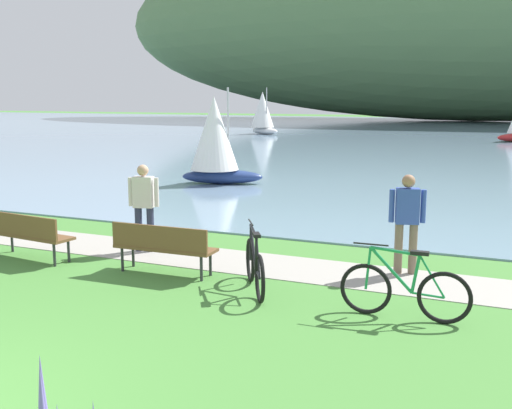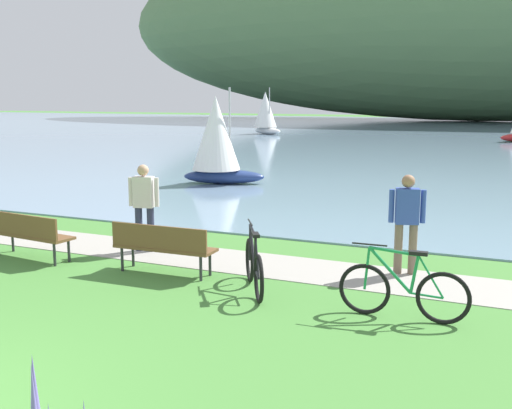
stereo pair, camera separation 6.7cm
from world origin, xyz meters
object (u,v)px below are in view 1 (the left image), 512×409
at_px(park_bench_further_along, 163,245).
at_px(sailboat_nearest_to_shore, 215,139).
at_px(bicycle_beside_path, 255,266).
at_px(person_on_the_grass, 144,202).
at_px(person_at_shoreline, 407,218).
at_px(sailboat_mid_bay, 263,112).
at_px(park_bench_near_camera, 28,232).
at_px(bicycle_leaning_near_bench, 404,291).

height_order(park_bench_further_along, sailboat_nearest_to_shore, sailboat_nearest_to_shore).
relative_size(bicycle_beside_path, sailboat_nearest_to_shore, 0.47).
xyz_separation_m(bicycle_beside_path, person_on_the_grass, (-2.96, 1.41, 0.58)).
height_order(park_bench_further_along, person_at_shoreline, person_at_shoreline).
distance_m(person_at_shoreline, sailboat_mid_bay, 39.55).
relative_size(park_bench_near_camera, park_bench_further_along, 1.01).
distance_m(bicycle_leaning_near_bench, sailboat_mid_bay, 41.68).
bearing_deg(bicycle_leaning_near_bench, bicycle_beside_path, 173.02).
xyz_separation_m(person_at_shoreline, sailboat_nearest_to_shore, (-7.91, 8.30, 0.60)).
bearing_deg(bicycle_leaning_near_bench, sailboat_mid_bay, 115.61).
distance_m(bicycle_leaning_near_bench, person_on_the_grass, 5.59).
bearing_deg(sailboat_nearest_to_shore, person_at_shoreline, -46.37).
bearing_deg(person_at_shoreline, park_bench_near_camera, -164.20).
bearing_deg(bicycle_beside_path, person_on_the_grass, 154.55).
bearing_deg(person_on_the_grass, bicycle_beside_path, -25.45).
bearing_deg(bicycle_leaning_near_bench, person_on_the_grass, 162.25).
height_order(person_on_the_grass, sailboat_nearest_to_shore, sailboat_nearest_to_shore).
relative_size(person_on_the_grass, sailboat_mid_bay, 0.46).
bearing_deg(bicycle_leaning_near_bench, park_bench_further_along, 173.25).
relative_size(park_bench_further_along, person_at_shoreline, 1.06).
relative_size(park_bench_further_along, bicycle_leaning_near_bench, 1.02).
bearing_deg(park_bench_near_camera, person_at_shoreline, 15.80).
distance_m(bicycle_beside_path, person_at_shoreline, 2.79).
bearing_deg(park_bench_near_camera, bicycle_leaning_near_bench, -2.62).
distance_m(park_bench_near_camera, bicycle_leaning_near_bench, 6.94).
distance_m(park_bench_near_camera, bicycle_beside_path, 4.60).
relative_size(bicycle_leaning_near_bench, sailboat_mid_bay, 0.48).
relative_size(person_on_the_grass, sailboat_nearest_to_shore, 0.52).
bearing_deg(person_at_shoreline, bicycle_leaning_near_bench, -80.51).
relative_size(park_bench_near_camera, sailboat_mid_bay, 0.50).
distance_m(bicycle_beside_path, sailboat_nearest_to_shore, 11.86).
height_order(bicycle_leaning_near_bench, sailboat_nearest_to_shore, sailboat_nearest_to_shore).
xyz_separation_m(park_bench_further_along, sailboat_nearest_to_shore, (-4.16, 9.99, 1.06)).
bearing_deg(park_bench_further_along, park_bench_near_camera, -176.52).
xyz_separation_m(bicycle_beside_path, sailboat_nearest_to_shore, (-5.94, 10.19, 1.18)).
distance_m(bicycle_leaning_near_bench, person_at_shoreline, 2.28).
height_order(bicycle_beside_path, sailboat_mid_bay, sailboat_mid_bay).
distance_m(park_bench_further_along, bicycle_beside_path, 1.80).
height_order(person_on_the_grass, sailboat_mid_bay, sailboat_mid_bay).
xyz_separation_m(sailboat_nearest_to_shore, sailboat_mid_bay, (-9.73, 27.08, 0.20)).
bearing_deg(park_bench_near_camera, sailboat_nearest_to_shore, 97.57).
xyz_separation_m(park_bench_near_camera, sailboat_mid_bay, (-11.08, 37.24, 1.26)).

